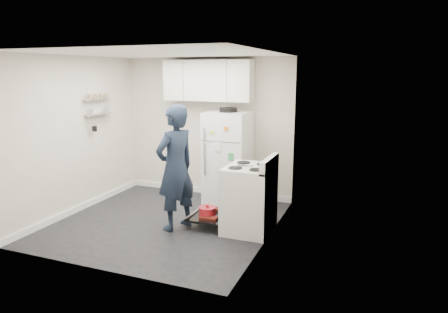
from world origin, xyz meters
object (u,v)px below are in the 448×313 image
at_px(electric_range, 248,199).
at_px(person, 176,168).
at_px(open_oven_door, 210,214).
at_px(refrigerator, 228,158).

height_order(electric_range, person, person).
xyz_separation_m(electric_range, person, (-1.00, -0.29, 0.44)).
bearing_deg(electric_range, open_oven_door, -177.39).
xyz_separation_m(electric_range, open_oven_door, (-0.59, -0.03, -0.29)).
distance_m(open_oven_door, refrigerator, 1.29).
relative_size(refrigerator, person, 0.91).
height_order(electric_range, open_oven_door, electric_range).
xyz_separation_m(open_oven_door, person, (-0.41, -0.27, 0.73)).
bearing_deg(person, electric_range, 127.79).
bearing_deg(open_oven_door, person, -146.82).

